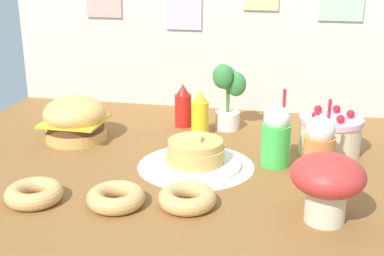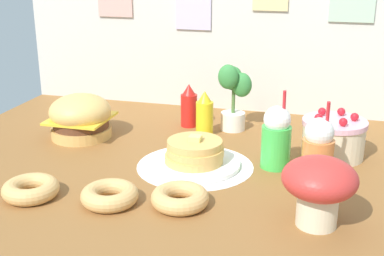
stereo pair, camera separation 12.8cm
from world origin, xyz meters
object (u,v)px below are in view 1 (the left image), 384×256
orange_float_cup (319,148)px  donut_pink_glaze (34,193)px  burger (75,119)px  potted_plant (228,94)px  layer_cake (330,135)px  mustard_bottle (200,115)px  pancake_stack (196,155)px  ketchup_bottle (183,107)px  cream_soda_cup (276,136)px  donut_chocolate (116,197)px  mushroom_stool (327,181)px  donut_vanilla (187,198)px

orange_float_cup → donut_pink_glaze: size_ratio=1.61×
burger → potted_plant: 0.75m
burger → layer_cake: burger is taller
donut_pink_glaze → potted_plant: 1.11m
mustard_bottle → orange_float_cup: orange_float_cup is taller
pancake_stack → mustard_bottle: size_ratio=1.70×
ketchup_bottle → orange_float_cup: size_ratio=0.67×
burger → orange_float_cup: (1.12, -0.24, 0.03)m
pancake_stack → orange_float_cup: (0.49, -0.03, 0.08)m
ketchup_bottle → donut_pink_glaze: (-0.34, -0.93, -0.07)m
layer_cake → orange_float_cup: bearing=-100.9°
burger → ketchup_bottle: (0.46, 0.30, 0.00)m
cream_soda_cup → orange_float_cup: 0.21m
burger → donut_chocolate: bearing=-55.5°
burger → layer_cake: size_ratio=1.06×
ketchup_bottle → donut_chocolate: ketchup_bottle is taller
mustard_bottle → donut_pink_glaze: size_ratio=1.08×
pancake_stack → orange_float_cup: size_ratio=1.13×
cream_soda_cup → orange_float_cup: size_ratio=1.00×
ketchup_bottle → mushroom_stool: 1.10m
pancake_stack → orange_float_cup: orange_float_cup is taller
burger → mustard_bottle: size_ratio=1.33×
pancake_stack → mustard_bottle: (-0.06, 0.39, 0.05)m
ketchup_bottle → donut_chocolate: (-0.04, -0.91, -0.07)m
orange_float_cup → donut_vanilla: (-0.45, -0.32, -0.10)m
ketchup_bottle → mustard_bottle: (0.11, -0.11, 0.00)m
potted_plant → donut_chocolate: bearing=-106.4°
mushroom_stool → layer_cake: bearing=86.2°
donut_chocolate → cream_soda_cup: bearing=42.5°
orange_float_cup → donut_pink_glaze: bearing=-158.1°
mushroom_stool → pancake_stack: bearing=144.4°
layer_cake → donut_chocolate: layer_cake is taller
burger → pancake_stack: bearing=-18.1°
ketchup_bottle → mustard_bottle: bearing=-45.2°
ketchup_bottle → mustard_bottle: same height
ketchup_bottle → donut_chocolate: 0.91m
burger → mustard_bottle: mustard_bottle is taller
layer_cake → donut_vanilla: 0.81m
cream_soda_cup → orange_float_cup: same height
burger → pancake_stack: burger is taller
pancake_stack → layer_cake: layer_cake is taller
layer_cake → mushroom_stool: 0.64m
donut_pink_glaze → donut_vanilla: same height
mustard_bottle → donut_chocolate: 0.81m
donut_vanilla → potted_plant: (0.02, 0.87, 0.15)m
layer_cake → donut_chocolate: bearing=-138.5°
mustard_bottle → donut_vanilla: size_ratio=1.08×
burger → ketchup_bottle: 0.55m
burger → pancake_stack: (0.62, -0.20, -0.05)m
burger → ketchup_bottle: size_ratio=1.33×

